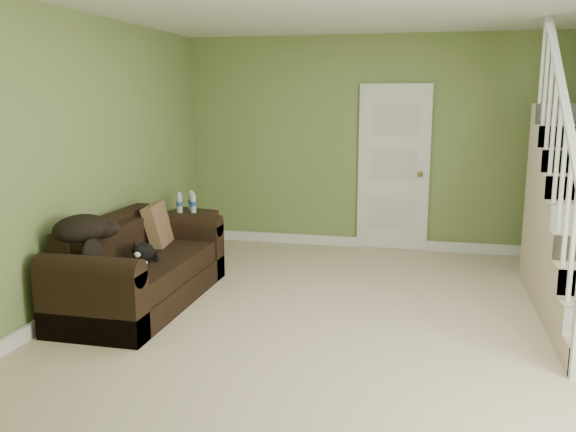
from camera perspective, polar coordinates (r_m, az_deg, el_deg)
The scene contains 13 objects.
floor at distance 5.16m, azimuth 6.48°, elevation -10.18°, with size 5.00×5.50×0.01m, color #CCB593.
wall_back at distance 7.57m, azimuth 9.19°, elevation 6.68°, with size 5.00×0.04×2.60m, color olive.
wall_front at distance 2.17m, azimuth -1.43°, elevation -3.98°, with size 5.00×0.04×2.60m, color olive.
wall_left at distance 5.68m, azimuth -19.18°, elevation 4.79°, with size 0.04×5.50×2.60m, color olive.
baseboard_back at distance 7.73m, azimuth 8.89°, elevation -2.54°, with size 5.00×0.04×0.12m, color white.
baseboard_left at distance 5.92m, azimuth -18.17°, elevation -7.21°, with size 0.04×5.50×0.12m, color white.
door at distance 7.54m, azimuth 9.86°, elevation 4.40°, with size 0.86×0.12×2.02m.
sofa at distance 5.74m, azimuth -13.75°, elevation -5.04°, with size 0.86×1.99×0.79m.
side_table at distance 7.00m, azimuth -9.23°, elevation -1.93°, with size 0.59×0.59×0.82m.
cat at distance 5.51m, azimuth -13.47°, elevation -3.39°, with size 0.27×0.47×0.23m.
banana at distance 5.50m, azimuth -13.83°, elevation -4.07°, with size 0.06×0.20×0.06m, color yellow.
throw_pillow at distance 6.17m, azimuth -12.04°, elevation -0.99°, with size 0.11×0.46×0.46m, color #46301C.
throw_blanket at distance 5.22m, azimuth -18.81°, elevation -1.09°, with size 0.40×0.53×0.22m, color black.
Camera 1 is at (0.53, -4.78, 1.86)m, focal length 38.00 mm.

